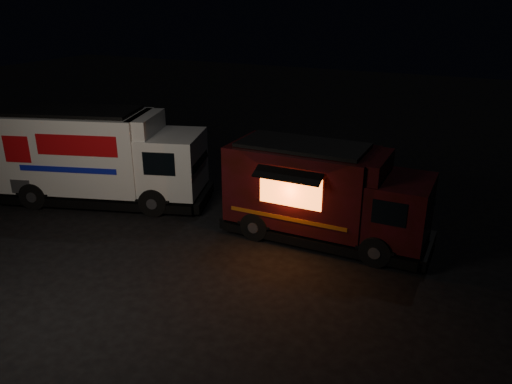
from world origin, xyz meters
name	(u,v)px	position (x,y,z in m)	size (l,w,h in m)	color
ground	(162,257)	(0.00, 0.00, 0.00)	(80.00, 80.00, 0.00)	black
white_truck	(104,156)	(-4.25, 2.71, 1.65)	(7.30, 2.49, 3.31)	silver
red_truck	(327,194)	(3.80, 3.16, 1.45)	(6.23, 2.29, 2.90)	#390A12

